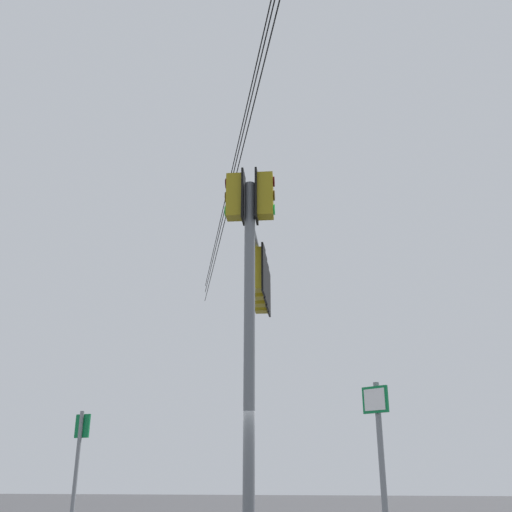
# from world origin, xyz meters

# --- Properties ---
(signal_mast_assembly) EXTENTS (3.82, 0.96, 7.05)m
(signal_mast_assembly) POSITION_xyz_m (-0.12, 0.49, 5.13)
(signal_mast_assembly) COLOR slate
(signal_mast_assembly) RESTS_ON ground
(route_sign_primary) EXTENTS (0.14, 0.30, 2.54)m
(route_sign_primary) POSITION_xyz_m (0.78, -2.46, 1.54)
(route_sign_primary) COLOR slate
(route_sign_primary) RESTS_ON ground
(route_sign_secondary) EXTENTS (0.24, 0.29, 2.56)m
(route_sign_secondary) POSITION_xyz_m (3.64, 2.38, 1.54)
(route_sign_secondary) COLOR slate
(route_sign_secondary) RESTS_ON ground
(overhead_wire_span) EXTENTS (24.88, 6.67, 0.94)m
(overhead_wire_span) POSITION_xyz_m (-0.26, 0.20, 8.67)
(overhead_wire_span) COLOR black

